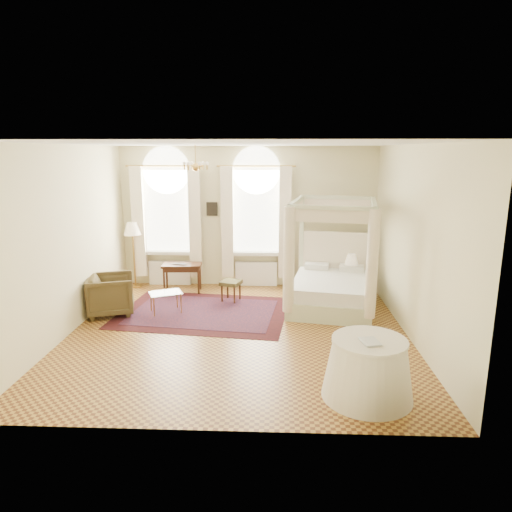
{
  "coord_description": "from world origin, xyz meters",
  "views": [
    {
      "loc": [
        0.65,
        -7.7,
        3.19
      ],
      "look_at": [
        0.3,
        0.4,
        1.31
      ],
      "focal_mm": 32.0,
      "sensor_mm": 36.0,
      "label": 1
    }
  ],
  "objects_px": {
    "canopy_bed": "(332,284)",
    "nightstand": "(351,286)",
    "coffee_table": "(166,294)",
    "side_table": "(368,369)",
    "floor_lamp": "(132,232)",
    "armchair": "(111,294)",
    "writing_desk": "(182,268)",
    "stool": "(231,284)"
  },
  "relations": [
    {
      "from": "nightstand",
      "to": "floor_lamp",
      "type": "height_order",
      "value": "floor_lamp"
    },
    {
      "from": "nightstand",
      "to": "side_table",
      "type": "bearing_deg",
      "value": -96.1
    },
    {
      "from": "armchair",
      "to": "writing_desk",
      "type": "bearing_deg",
      "value": -54.35
    },
    {
      "from": "nightstand",
      "to": "side_table",
      "type": "relative_size",
      "value": 0.46
    },
    {
      "from": "stool",
      "to": "side_table",
      "type": "distance_m",
      "value": 4.44
    },
    {
      "from": "nightstand",
      "to": "armchair",
      "type": "relative_size",
      "value": 0.62
    },
    {
      "from": "canopy_bed",
      "to": "writing_desk",
      "type": "distance_m",
      "value": 3.43
    },
    {
      "from": "stool",
      "to": "armchair",
      "type": "height_order",
      "value": "armchair"
    },
    {
      "from": "coffee_table",
      "to": "writing_desk",
      "type": "bearing_deg",
      "value": 87.62
    },
    {
      "from": "side_table",
      "to": "canopy_bed",
      "type": "bearing_deg",
      "value": 91.01
    },
    {
      "from": "canopy_bed",
      "to": "writing_desk",
      "type": "bearing_deg",
      "value": 163.9
    },
    {
      "from": "coffee_table",
      "to": "side_table",
      "type": "xyz_separation_m",
      "value": [
        3.42,
        -3.09,
        0.02
      ]
    },
    {
      "from": "floor_lamp",
      "to": "armchair",
      "type": "bearing_deg",
      "value": -87.14
    },
    {
      "from": "canopy_bed",
      "to": "nightstand",
      "type": "xyz_separation_m",
      "value": [
        0.51,
        0.7,
        -0.24
      ]
    },
    {
      "from": "nightstand",
      "to": "writing_desk",
      "type": "relative_size",
      "value": 0.6
    },
    {
      "from": "coffee_table",
      "to": "side_table",
      "type": "bearing_deg",
      "value": -42.1
    },
    {
      "from": "coffee_table",
      "to": "side_table",
      "type": "distance_m",
      "value": 4.61
    },
    {
      "from": "nightstand",
      "to": "floor_lamp",
      "type": "distance_m",
      "value": 5.18
    },
    {
      "from": "nightstand",
      "to": "armchair",
      "type": "height_order",
      "value": "armchair"
    },
    {
      "from": "stool",
      "to": "coffee_table",
      "type": "distance_m",
      "value": 1.46
    },
    {
      "from": "floor_lamp",
      "to": "stool",
      "type": "bearing_deg",
      "value": -22.24
    },
    {
      "from": "stool",
      "to": "armchair",
      "type": "xyz_separation_m",
      "value": [
        -2.31,
        -0.89,
        0.02
      ]
    },
    {
      "from": "side_table",
      "to": "armchair",
      "type": "bearing_deg",
      "value": 146.41
    },
    {
      "from": "writing_desk",
      "to": "stool",
      "type": "bearing_deg",
      "value": -27.24
    },
    {
      "from": "canopy_bed",
      "to": "armchair",
      "type": "relative_size",
      "value": 2.65
    },
    {
      "from": "armchair",
      "to": "side_table",
      "type": "relative_size",
      "value": 0.74
    },
    {
      "from": "writing_desk",
      "to": "side_table",
      "type": "height_order",
      "value": "side_table"
    },
    {
      "from": "floor_lamp",
      "to": "side_table",
      "type": "distance_m",
      "value": 6.74
    },
    {
      "from": "canopy_bed",
      "to": "floor_lamp",
      "type": "relative_size",
      "value": 1.49
    },
    {
      "from": "writing_desk",
      "to": "canopy_bed",
      "type": "bearing_deg",
      "value": -16.1
    },
    {
      "from": "nightstand",
      "to": "side_table",
      "type": "distance_m",
      "value": 4.26
    },
    {
      "from": "writing_desk",
      "to": "floor_lamp",
      "type": "xyz_separation_m",
      "value": [
        -1.22,
        0.37,
        0.76
      ]
    },
    {
      "from": "canopy_bed",
      "to": "side_table",
      "type": "relative_size",
      "value": 1.95
    },
    {
      "from": "armchair",
      "to": "floor_lamp",
      "type": "distance_m",
      "value": 2.09
    },
    {
      "from": "canopy_bed",
      "to": "writing_desk",
      "type": "relative_size",
      "value": 2.55
    },
    {
      "from": "writing_desk",
      "to": "side_table",
      "type": "distance_m",
      "value": 5.6
    },
    {
      "from": "canopy_bed",
      "to": "armchair",
      "type": "bearing_deg",
      "value": -172.97
    },
    {
      "from": "coffee_table",
      "to": "stool",
      "type": "bearing_deg",
      "value": 32.24
    },
    {
      "from": "floor_lamp",
      "to": "canopy_bed",
      "type": "bearing_deg",
      "value": -16.36
    },
    {
      "from": "stool",
      "to": "floor_lamp",
      "type": "distance_m",
      "value": 2.76
    },
    {
      "from": "writing_desk",
      "to": "coffee_table",
      "type": "bearing_deg",
      "value": -92.38
    },
    {
      "from": "writing_desk",
      "to": "armchair",
      "type": "bearing_deg",
      "value": -126.96
    }
  ]
}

